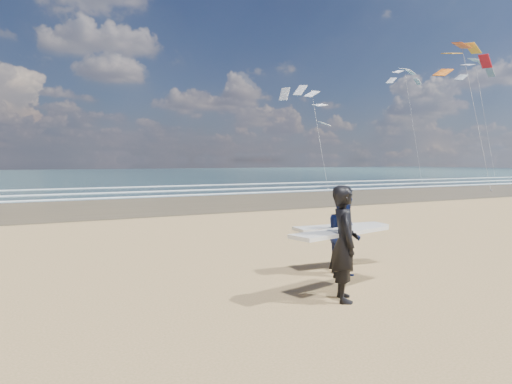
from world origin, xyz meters
TOP-DOWN VIEW (x-y plane):
  - wet_sand_strip at (20.00, 18.00)m, footprint 220.00×12.00m
  - ocean at (20.00, 72.00)m, footprint 220.00×100.00m
  - foam_breakers at (20.00, 28.10)m, footprint 220.00×11.70m
  - surfer_near at (-0.10, -0.86)m, footprint 2.26×1.28m
  - surfer_far at (1.06, 0.63)m, footprint 2.23×1.19m
  - kite_0 at (28.78, 19.13)m, footprint 6.56×4.82m
  - kite_1 at (18.19, 26.40)m, footprint 5.76×4.73m
  - kite_2 at (42.36, 28.20)m, footprint 6.19×4.78m
  - kite_5 at (35.15, 31.96)m, footprint 4.98×4.65m

SIDE VIEW (x-z plane):
  - wet_sand_strip at x=20.00m, z-range 0.00..0.01m
  - ocean at x=20.00m, z-range 0.00..0.02m
  - foam_breakers at x=20.00m, z-range 0.02..0.08m
  - surfer_far at x=1.06m, z-range 0.01..1.72m
  - surfer_near at x=-0.10m, z-range 0.01..2.02m
  - kite_1 at x=18.19m, z-range 0.52..10.11m
  - kite_5 at x=35.15m, z-range 0.34..14.56m
  - kite_0 at x=28.78m, z-range 0.97..14.63m
  - kite_2 at x=42.36m, z-range 0.85..16.31m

